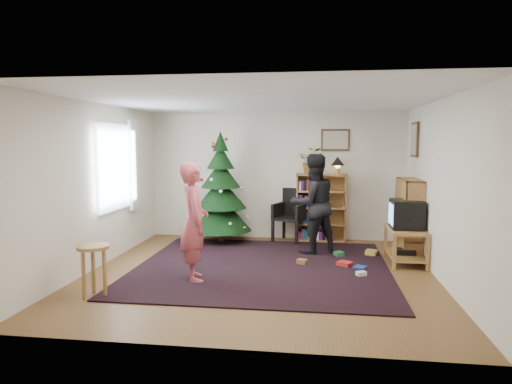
# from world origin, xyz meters

# --- Properties ---
(floor) EXTENTS (5.00, 5.00, 0.00)m
(floor) POSITION_xyz_m (0.00, 0.00, 0.00)
(floor) COLOR brown
(floor) RESTS_ON ground
(ceiling) EXTENTS (5.00, 5.00, 0.00)m
(ceiling) POSITION_xyz_m (0.00, 0.00, 2.50)
(ceiling) COLOR white
(ceiling) RESTS_ON wall_back
(wall_back) EXTENTS (5.00, 0.02, 2.50)m
(wall_back) POSITION_xyz_m (0.00, 2.50, 1.25)
(wall_back) COLOR silver
(wall_back) RESTS_ON floor
(wall_front) EXTENTS (5.00, 0.02, 2.50)m
(wall_front) POSITION_xyz_m (0.00, -2.50, 1.25)
(wall_front) COLOR silver
(wall_front) RESTS_ON floor
(wall_left) EXTENTS (0.02, 5.00, 2.50)m
(wall_left) POSITION_xyz_m (-2.50, 0.00, 1.25)
(wall_left) COLOR silver
(wall_left) RESTS_ON floor
(wall_right) EXTENTS (0.02, 5.00, 2.50)m
(wall_right) POSITION_xyz_m (2.50, 0.00, 1.25)
(wall_right) COLOR silver
(wall_right) RESTS_ON floor
(rug) EXTENTS (3.80, 3.60, 0.02)m
(rug) POSITION_xyz_m (0.00, 0.30, 0.01)
(rug) COLOR black
(rug) RESTS_ON floor
(window_pane) EXTENTS (0.04, 1.20, 1.40)m
(window_pane) POSITION_xyz_m (-2.47, 0.60, 1.50)
(window_pane) COLOR silver
(window_pane) RESTS_ON wall_left
(curtain) EXTENTS (0.06, 0.35, 1.60)m
(curtain) POSITION_xyz_m (-2.43, 1.30, 1.50)
(curtain) COLOR silver
(curtain) RESTS_ON wall_left
(picture_back) EXTENTS (0.55, 0.03, 0.42)m
(picture_back) POSITION_xyz_m (1.15, 2.48, 1.95)
(picture_back) COLOR #4C3319
(picture_back) RESTS_ON wall_back
(picture_right) EXTENTS (0.03, 0.50, 0.60)m
(picture_right) POSITION_xyz_m (2.48, 1.75, 1.95)
(picture_right) COLOR #4C3319
(picture_right) RESTS_ON wall_right
(christmas_tree) EXTENTS (1.17, 1.17, 2.11)m
(christmas_tree) POSITION_xyz_m (-1.00, 1.98, 0.88)
(christmas_tree) COLOR #3F2816
(christmas_tree) RESTS_ON rug
(bookshelf_back) EXTENTS (0.95, 0.30, 1.30)m
(bookshelf_back) POSITION_xyz_m (0.89, 2.34, 0.66)
(bookshelf_back) COLOR #A16B39
(bookshelf_back) RESTS_ON floor
(bookshelf_right) EXTENTS (0.30, 0.95, 1.30)m
(bookshelf_right) POSITION_xyz_m (2.34, 1.32, 0.66)
(bookshelf_right) COLOR #A16B39
(bookshelf_right) RESTS_ON floor
(tv_stand) EXTENTS (0.54, 0.98, 0.55)m
(tv_stand) POSITION_xyz_m (2.22, 0.89, 0.33)
(tv_stand) COLOR #A16B39
(tv_stand) RESTS_ON floor
(crt_tv) EXTENTS (0.48, 0.52, 0.45)m
(crt_tv) POSITION_xyz_m (2.22, 0.89, 0.78)
(crt_tv) COLOR black
(crt_tv) RESTS_ON tv_stand
(armchair) EXTENTS (0.72, 0.74, 1.01)m
(armchair) POSITION_xyz_m (0.31, 2.29, 0.55)
(armchair) COLOR black
(armchair) RESTS_ON rug
(stool) EXTENTS (0.39, 0.39, 0.64)m
(stool) POSITION_xyz_m (-1.91, -1.29, 0.50)
(stool) COLOR #A16B39
(stool) RESTS_ON floor
(person_standing) EXTENTS (0.59, 0.70, 1.64)m
(person_standing) POSITION_xyz_m (-0.85, -0.46, 0.82)
(person_standing) COLOR #BE4C55
(person_standing) RESTS_ON rug
(person_by_chair) EXTENTS (1.04, 0.96, 1.71)m
(person_by_chair) POSITION_xyz_m (0.75, 1.31, 0.86)
(person_by_chair) COLOR black
(person_by_chair) RESTS_ON rug
(potted_plant) EXTENTS (0.49, 0.43, 0.50)m
(potted_plant) POSITION_xyz_m (0.69, 2.34, 1.55)
(potted_plant) COLOR gray
(potted_plant) RESTS_ON bookshelf_back
(table_lamp) EXTENTS (0.25, 0.25, 0.33)m
(table_lamp) POSITION_xyz_m (1.19, 2.34, 1.53)
(table_lamp) COLOR #A57F33
(table_lamp) RESTS_ON bookshelf_back
(floor_clutter) EXTENTS (1.34, 1.49, 0.08)m
(floor_clutter) POSITION_xyz_m (1.28, 0.63, 0.04)
(floor_clutter) COLOR #A51E19
(floor_clutter) RESTS_ON rug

